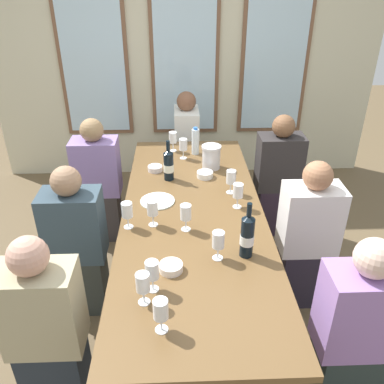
{
  "coord_description": "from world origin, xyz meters",
  "views": [
    {
      "loc": [
        -0.09,
        -2.23,
        2.15
      ],
      "look_at": [
        0.0,
        0.19,
        0.79
      ],
      "focal_mm": 37.49,
      "sensor_mm": 36.0,
      "label": 1
    }
  ],
  "objects": [
    {
      "name": "seated_person_1",
      "position": [
        0.78,
        -0.85,
        0.53
      ],
      "size": [
        0.38,
        0.24,
        1.11
      ],
      "color": "#253131",
      "rests_on": "ground"
    },
    {
      "name": "tasting_bowl_0",
      "position": [
        -0.28,
        0.63,
        0.76
      ],
      "size": [
        0.11,
        0.11,
        0.04
      ],
      "primitive_type": "cylinder",
      "color": "white",
      "rests_on": "dining_table"
    },
    {
      "name": "wine_bottle_1",
      "position": [
        -0.16,
        0.48,
        0.86
      ],
      "size": [
        0.08,
        0.08,
        0.31
      ],
      "color": "black",
      "rests_on": "dining_table"
    },
    {
      "name": "ground_plane",
      "position": [
        0.0,
        0.0,
        0.0
      ],
      "size": [
        12.0,
        12.0,
        0.0
      ],
      "primitive_type": "plane",
      "color": "brown"
    },
    {
      "name": "wine_glass_6",
      "position": [
        -0.41,
        -0.15,
        0.86
      ],
      "size": [
        0.07,
        0.07,
        0.17
      ],
      "color": "white",
      "rests_on": "dining_table"
    },
    {
      "name": "back_wall_with_windows",
      "position": [
        0.0,
        2.14,
        1.45
      ],
      "size": [
        4.13,
        0.1,
        2.9
      ],
      "color": "beige",
      "rests_on": "ground"
    },
    {
      "name": "wine_glass_4",
      "position": [
        0.3,
        0.06,
        0.86
      ],
      "size": [
        0.07,
        0.07,
        0.17
      ],
      "color": "white",
      "rests_on": "dining_table"
    },
    {
      "name": "seated_person_2",
      "position": [
        -0.78,
        0.83,
        0.53
      ],
      "size": [
        0.38,
        0.24,
        1.11
      ],
      "color": "#383333",
      "rests_on": "ground"
    },
    {
      "name": "wine_glass_10",
      "position": [
        -0.26,
        -0.14,
        0.86
      ],
      "size": [
        0.07,
        0.07,
        0.17
      ],
      "color": "white",
      "rests_on": "dining_table"
    },
    {
      "name": "wine_glass_1",
      "position": [
        -0.05,
        -0.19,
        0.86
      ],
      "size": [
        0.07,
        0.07,
        0.17
      ],
      "color": "white",
      "rests_on": "dining_table"
    },
    {
      "name": "seated_person_3",
      "position": [
        0.78,
        0.86,
        0.53
      ],
      "size": [
        0.38,
        0.24,
        1.11
      ],
      "color": "#2E2230",
      "rests_on": "ground"
    },
    {
      "name": "wine_glass_7",
      "position": [
        -0.18,
        -0.97,
        0.86
      ],
      "size": [
        0.07,
        0.07,
        0.17
      ],
      "color": "white",
      "rests_on": "dining_table"
    },
    {
      "name": "wine_glass_5",
      "position": [
        -0.05,
        0.86,
        0.86
      ],
      "size": [
        0.07,
        0.07,
        0.17
      ],
      "color": "white",
      "rests_on": "dining_table"
    },
    {
      "name": "wine_glass_0",
      "position": [
        0.28,
        0.26,
        0.86
      ],
      "size": [
        0.07,
        0.07,
        0.17
      ],
      "color": "white",
      "rests_on": "dining_table"
    },
    {
      "name": "white_plate_0",
      "position": [
        -0.24,
        0.15,
        0.74
      ],
      "size": [
        0.24,
        0.24,
        0.01
      ],
      "primitive_type": "cylinder",
      "color": "white",
      "rests_on": "dining_table"
    },
    {
      "name": "seated_person_5",
      "position": [
        0.78,
        -0.04,
        0.53
      ],
      "size": [
        0.38,
        0.24,
        1.11
      ],
      "color": "#282330",
      "rests_on": "ground"
    },
    {
      "name": "wine_glass_9",
      "position": [
        -0.27,
        -0.8,
        0.86
      ],
      "size": [
        0.07,
        0.07,
        0.17
      ],
      "color": "white",
      "rests_on": "dining_table"
    },
    {
      "name": "tasting_bowl_1",
      "position": [
        -0.14,
        -0.57,
        0.76
      ],
      "size": [
        0.13,
        0.13,
        0.04
      ],
      "primitive_type": "cylinder",
      "color": "white",
      "rests_on": "dining_table"
    },
    {
      "name": "water_bottle",
      "position": [
        0.06,
        0.95,
        0.85
      ],
      "size": [
        0.06,
        0.06,
        0.24
      ],
      "color": "white",
      "rests_on": "dining_table"
    },
    {
      "name": "wine_glass_2",
      "position": [
        -0.13,
        1.02,
        0.86
      ],
      "size": [
        0.07,
        0.07,
        0.17
      ],
      "color": "white",
      "rests_on": "dining_table"
    },
    {
      "name": "metal_pitcher",
      "position": [
        0.17,
        0.67,
        0.84
      ],
      "size": [
        0.16,
        0.16,
        0.19
      ],
      "color": "silver",
      "rests_on": "dining_table"
    },
    {
      "name": "seated_person_4",
      "position": [
        -0.78,
        -0.05,
        0.53
      ],
      "size": [
        0.38,
        0.24,
        1.11
      ],
      "color": "#313633",
      "rests_on": "ground"
    },
    {
      "name": "seated_person_6",
      "position": [
        0.0,
        1.58,
        0.53
      ],
      "size": [
        0.24,
        0.38,
        1.11
      ],
      "color": "#29242D",
      "rests_on": "ground"
    },
    {
      "name": "seated_person_0",
      "position": [
        -0.78,
        -0.78,
        0.53
      ],
      "size": [
        0.38,
        0.24,
        1.11
      ],
      "color": "#212933",
      "rests_on": "ground"
    },
    {
      "name": "tasting_bowl_2",
      "position": [
        0.11,
        0.51,
        0.76
      ],
      "size": [
        0.12,
        0.12,
        0.05
      ],
      "primitive_type": "cylinder",
      "color": "white",
      "rests_on": "dining_table"
    },
    {
      "name": "dining_table",
      "position": [
        0.0,
        0.0,
        0.67
      ],
      "size": [
        0.93,
        2.47,
        0.74
      ],
      "color": "brown",
      "rests_on": "ground"
    },
    {
      "name": "wine_glass_8",
      "position": [
        -0.23,
        -0.71,
        0.86
      ],
      "size": [
        0.07,
        0.07,
        0.17
      ],
      "color": "white",
      "rests_on": "dining_table"
    },
    {
      "name": "wine_glass_3",
      "position": [
        0.12,
        -0.48,
        0.86
      ],
      "size": [
        0.07,
        0.07,
        0.17
      ],
      "color": "white",
      "rests_on": "dining_table"
    },
    {
      "name": "wine_bottle_0",
      "position": [
        0.28,
        -0.46,
        0.87
      ],
      "size": [
        0.08,
        0.08,
        0.34
      ],
      "color": "black",
      "rests_on": "dining_table"
    }
  ]
}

